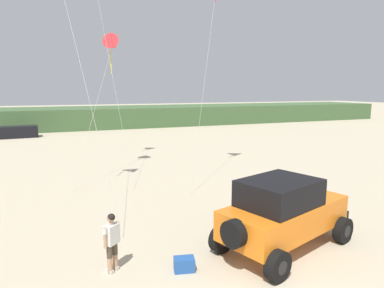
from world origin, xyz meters
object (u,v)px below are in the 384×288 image
(cooler_box, at_px, (184,264))
(kite_white_parafoil, at_px, (113,45))
(person_watching, at_px, (112,239))
(distant_sedan, at_px, (16,132))
(jeep, at_px, (284,211))

(cooler_box, bearing_deg, kite_white_parafoil, 101.68)
(person_watching, height_order, distant_sedan, person_watching)
(distant_sedan, distance_m, kite_white_parafoil, 20.49)
(kite_white_parafoil, bearing_deg, person_watching, -99.68)
(distant_sedan, relative_size, kite_white_parafoil, 0.51)
(person_watching, bearing_deg, distant_sedan, 100.31)
(jeep, distance_m, person_watching, 5.23)
(distant_sedan, bearing_deg, kite_white_parafoil, -71.19)
(jeep, relative_size, distant_sedan, 1.19)
(jeep, xyz_separation_m, distant_sedan, (-10.62, 30.38, -0.60))
(person_watching, bearing_deg, jeep, -5.82)
(jeep, bearing_deg, kite_white_parafoil, 103.92)
(cooler_box, bearing_deg, jeep, 15.30)
(jeep, bearing_deg, distant_sedan, 109.27)
(jeep, bearing_deg, person_watching, 174.18)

